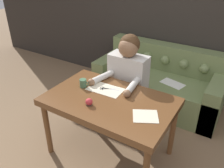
{
  "coord_description": "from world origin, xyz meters",
  "views": [
    {
      "loc": [
        0.95,
        -1.59,
        2.02
      ],
      "look_at": [
        -0.17,
        0.22,
        0.83
      ],
      "focal_mm": 38.0,
      "sensor_mm": 36.0,
      "label": 1
    }
  ],
  "objects_px": {
    "couch": "(159,83)",
    "mug": "(83,83)",
    "dining_table": "(110,105)",
    "scissors": "(106,89)",
    "pin_cushion": "(89,102)",
    "person": "(128,81)"
  },
  "relations": [
    {
      "from": "mug",
      "to": "couch",
      "type": "bearing_deg",
      "value": 71.4
    },
    {
      "from": "scissors",
      "to": "pin_cushion",
      "type": "bearing_deg",
      "value": -85.62
    },
    {
      "from": "dining_table",
      "to": "mug",
      "type": "height_order",
      "value": "mug"
    },
    {
      "from": "couch",
      "to": "person",
      "type": "xyz_separation_m",
      "value": [
        -0.14,
        -0.75,
        0.35
      ]
    },
    {
      "from": "dining_table",
      "to": "scissors",
      "type": "distance_m",
      "value": 0.22
    },
    {
      "from": "dining_table",
      "to": "couch",
      "type": "xyz_separation_m",
      "value": [
        0.05,
        1.31,
        -0.35
      ]
    },
    {
      "from": "person",
      "to": "scissors",
      "type": "distance_m",
      "value": 0.42
    },
    {
      "from": "mug",
      "to": "pin_cushion",
      "type": "bearing_deg",
      "value": -43.43
    },
    {
      "from": "scissors",
      "to": "mug",
      "type": "height_order",
      "value": "mug"
    },
    {
      "from": "couch",
      "to": "scissors",
      "type": "xyz_separation_m",
      "value": [
        -0.18,
        -1.16,
        0.43
      ]
    },
    {
      "from": "dining_table",
      "to": "pin_cushion",
      "type": "bearing_deg",
      "value": -119.57
    },
    {
      "from": "dining_table",
      "to": "scissors",
      "type": "bearing_deg",
      "value": 132.36
    },
    {
      "from": "couch",
      "to": "person",
      "type": "distance_m",
      "value": 0.84
    },
    {
      "from": "dining_table",
      "to": "person",
      "type": "distance_m",
      "value": 0.56
    },
    {
      "from": "scissors",
      "to": "mug",
      "type": "bearing_deg",
      "value": -158.96
    },
    {
      "from": "scissors",
      "to": "mug",
      "type": "distance_m",
      "value": 0.26
    },
    {
      "from": "dining_table",
      "to": "scissors",
      "type": "xyz_separation_m",
      "value": [
        -0.14,
        0.15,
        0.08
      ]
    },
    {
      "from": "couch",
      "to": "mug",
      "type": "distance_m",
      "value": 1.4
    },
    {
      "from": "dining_table",
      "to": "mug",
      "type": "distance_m",
      "value": 0.4
    },
    {
      "from": "pin_cushion",
      "to": "dining_table",
      "type": "bearing_deg",
      "value": 60.43
    },
    {
      "from": "mug",
      "to": "pin_cushion",
      "type": "height_order",
      "value": "mug"
    },
    {
      "from": "couch",
      "to": "pin_cushion",
      "type": "height_order",
      "value": "couch"
    }
  ]
}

